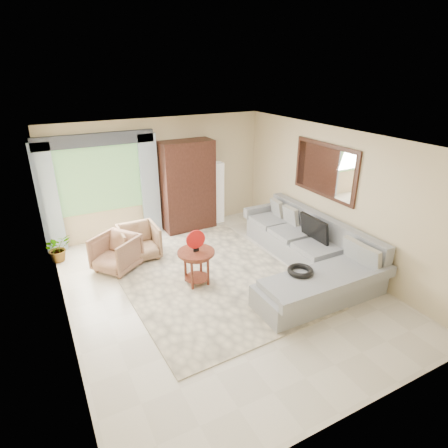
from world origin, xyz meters
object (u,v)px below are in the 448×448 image
armchair_left (116,253)px  potted_plant (58,248)px  tv_screen (314,229)px  armoire (188,186)px  sectional_sofa (308,256)px  armchair_right (139,242)px  floor_lamp (218,193)px  coffee_table (197,267)px

armchair_left → potted_plant: 1.31m
tv_screen → armoire: size_ratio=0.35×
armchair_left → potted_plant: bearing=-169.1°
sectional_sofa → armchair_left: sectional_sofa is taller
armchair_right → potted_plant: armchair_right is taller
tv_screen → armchair_right: bearing=149.3°
armoire → armchair_left: bearing=-149.2°
armchair_right → floor_lamp: size_ratio=0.51×
armoire → coffee_table: bearing=-109.8°
tv_screen → armoire: armoire is taller
potted_plant → floor_lamp: (3.76, 0.36, 0.47)m
tv_screen → coffee_table: size_ratio=1.13×
potted_plant → armoire: 3.08m
armchair_left → armchair_right: (0.52, 0.26, 0.00)m
sectional_sofa → coffee_table: (-2.10, 0.50, 0.06)m
armoire → floor_lamp: bearing=4.3°
coffee_table → tv_screen: bearing=-7.4°
sectional_sofa → coffee_table: bearing=166.6°
armchair_right → potted_plant: bearing=156.9°
sectional_sofa → armchair_right: sectional_sofa is taller
potted_plant → coffee_table: bearing=-44.9°
armchair_right → floor_lamp: 2.52m
sectional_sofa → armchair_right: size_ratio=4.53×
armchair_right → sectional_sofa: bearing=-35.8°
sectional_sofa → floor_lamp: (-0.43, 2.96, 0.47)m
coffee_table → armchair_right: (-0.62, 1.46, 0.00)m
tv_screen → coffee_table: (-2.36, 0.31, -0.38)m
tv_screen → coffee_table: bearing=172.6°
tv_screen → sectional_sofa: bearing=-144.2°
armoire → floor_lamp: armoire is taller
tv_screen → floor_lamp: size_ratio=0.49×
sectional_sofa → floor_lamp: size_ratio=2.31×
tv_screen → potted_plant: (-4.46, 2.40, -0.44)m
sectional_sofa → armchair_right: bearing=144.2°
armchair_left → armoire: (2.01, 1.19, 0.70)m
armchair_right → armoire: armoire is taller
sectional_sofa → armchair_left: bearing=152.3°
armchair_left → armchair_right: size_ratio=0.99×
floor_lamp → coffee_table: bearing=-124.1°
tv_screen → armchair_left: 3.84m
floor_lamp → potted_plant: bearing=-174.5°
armchair_left → potted_plant: (-0.96, 0.89, -0.07)m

